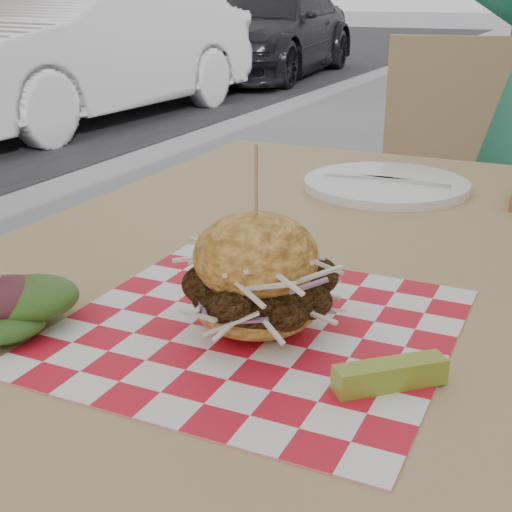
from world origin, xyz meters
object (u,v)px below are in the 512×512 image
(car_white, at_px, (81,48))
(car_dark, at_px, (266,31))
(sandwich, at_px, (256,280))
(patio_chair, at_px, (446,198))
(patio_table, at_px, (312,309))

(car_white, relative_size, car_dark, 0.94)
(car_dark, bearing_deg, car_white, -94.32)
(car_dark, bearing_deg, sandwich, -70.26)
(car_white, height_order, patio_chair, car_white)
(patio_chair, relative_size, sandwich, 5.36)
(car_dark, xyz_separation_m, patio_table, (3.67, -8.05, 0.10))
(car_white, xyz_separation_m, patio_chair, (3.66, -3.21, -0.06))
(car_white, height_order, sandwich, car_white)
(car_white, distance_m, patio_chair, 4.87)
(car_dark, relative_size, patio_chair, 4.14)
(car_dark, distance_m, sandwich, 9.07)
(car_dark, distance_m, patio_chair, 7.92)
(car_white, xyz_separation_m, sandwich, (3.70, -4.47, 0.19))
(car_white, relative_size, sandwich, 20.88)
(car_dark, xyz_separation_m, sandwich, (3.70, -8.28, 0.23))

